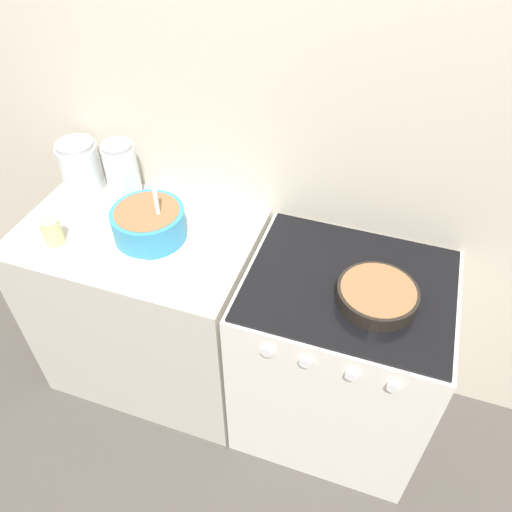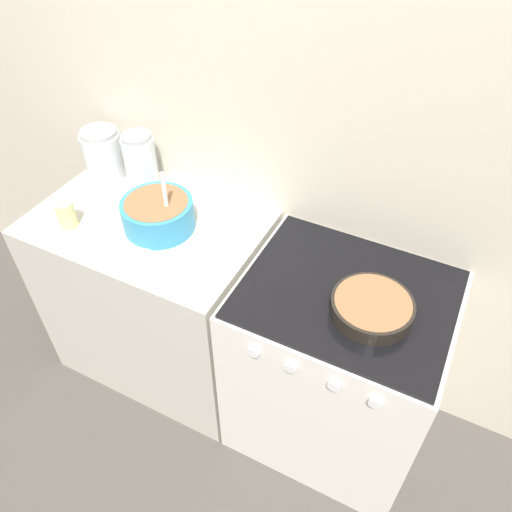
% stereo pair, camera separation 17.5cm
% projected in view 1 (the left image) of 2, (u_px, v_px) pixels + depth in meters
% --- Properties ---
extents(ground_plane, '(12.00, 12.00, 0.00)m').
position_uv_depth(ground_plane, '(226.00, 447.00, 2.21)').
color(ground_plane, '#4C4742').
extents(wall_back, '(4.84, 0.05, 2.40)m').
position_uv_depth(wall_back, '(276.00, 137.00, 1.82)').
color(wall_back, beige).
rests_on(wall_back, ground_plane).
extents(countertop_cabinet, '(0.92, 0.61, 0.88)m').
position_uv_depth(countertop_cabinet, '(151.00, 307.00, 2.23)').
color(countertop_cabinet, beige).
rests_on(countertop_cabinet, ground_plane).
extents(stove, '(0.74, 0.62, 0.88)m').
position_uv_depth(stove, '(336.00, 358.00, 2.03)').
color(stove, white).
rests_on(stove, ground_plane).
extents(mixing_bowl, '(0.27, 0.27, 0.27)m').
position_uv_depth(mixing_bowl, '(149.00, 222.00, 1.86)').
color(mixing_bowl, '#338CBF').
rests_on(mixing_bowl, countertop_cabinet).
extents(baking_pan, '(0.27, 0.27, 0.06)m').
position_uv_depth(baking_pan, '(377.00, 295.00, 1.65)').
color(baking_pan, black).
rests_on(baking_pan, stove).
extents(storage_jar_left, '(0.17, 0.17, 0.21)m').
position_uv_depth(storage_jar_left, '(81.00, 169.00, 2.08)').
color(storage_jar_left, silver).
rests_on(storage_jar_left, countertop_cabinet).
extents(storage_jar_middle, '(0.13, 0.13, 0.25)m').
position_uv_depth(storage_jar_middle, '(123.00, 175.00, 2.02)').
color(storage_jar_middle, silver).
rests_on(storage_jar_middle, countertop_cabinet).
extents(tin_can, '(0.07, 0.07, 0.11)m').
position_uv_depth(tin_can, '(52.00, 232.00, 1.84)').
color(tin_can, beige).
rests_on(tin_can, countertop_cabinet).
extents(recipe_page, '(0.26, 0.24, 0.01)m').
position_uv_depth(recipe_page, '(116.00, 254.00, 1.83)').
color(recipe_page, beige).
rests_on(recipe_page, countertop_cabinet).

